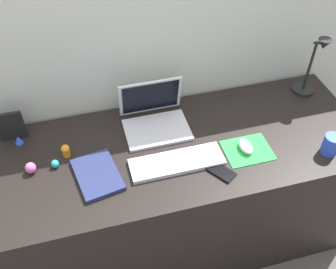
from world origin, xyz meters
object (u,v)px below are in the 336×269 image
at_px(desk_lamp, 312,68).
at_px(toy_figurine_pink, 31,168).
at_px(mouse, 246,146).
at_px(coffee_mug, 331,144).
at_px(toy_figurine_orange, 66,150).
at_px(notebook_pad, 97,175).
at_px(toy_figurine_blue, 18,140).
at_px(keyboard, 176,162).
at_px(picture_frame, 11,126).
at_px(laptop, 154,115).
at_px(toy_figurine_cyan, 55,164).
at_px(cell_phone, 220,171).

relative_size(desk_lamp, toy_figurine_pink, 6.61).
height_order(mouse, desk_lamp, desk_lamp).
height_order(coffee_mug, toy_figurine_orange, coffee_mug).
height_order(notebook_pad, toy_figurine_blue, toy_figurine_blue).
bearing_deg(keyboard, toy_figurine_orange, 159.01).
bearing_deg(desk_lamp, toy_figurine_pink, -172.93).
bearing_deg(picture_frame, notebook_pad, -44.21).
distance_m(notebook_pad, toy_figurine_orange, 0.19).
bearing_deg(laptop, toy_figurine_cyan, -162.08).
bearing_deg(toy_figurine_blue, notebook_pad, -42.33).
bearing_deg(toy_figurine_orange, notebook_pad, -53.17).
relative_size(desk_lamp, picture_frame, 2.25).
relative_size(cell_phone, picture_frame, 0.85).
height_order(toy_figurine_pink, toy_figurine_blue, toy_figurine_pink).
bearing_deg(toy_figurine_pink, toy_figurine_orange, 20.10).
xyz_separation_m(notebook_pad, toy_figurine_orange, (-0.11, 0.15, 0.02)).
relative_size(cell_phone, notebook_pad, 0.53).
distance_m(keyboard, picture_frame, 0.76).
xyz_separation_m(keyboard, notebook_pad, (-0.34, 0.02, 0.00)).
bearing_deg(mouse, toy_figurine_cyan, 171.71).
distance_m(mouse, toy_figurine_pink, 0.94).
height_order(coffee_mug, toy_figurine_cyan, coffee_mug).
bearing_deg(keyboard, cell_phone, -29.05).
height_order(picture_frame, coffee_mug, picture_frame).
relative_size(laptop, notebook_pad, 1.25).
relative_size(keyboard, toy_figurine_cyan, 10.98).
bearing_deg(notebook_pad, toy_figurine_orange, 116.71).
relative_size(notebook_pad, toy_figurine_cyan, 6.43).
xyz_separation_m(cell_phone, toy_figurine_blue, (-0.83, 0.40, 0.02)).
distance_m(mouse, cell_phone, 0.18).
distance_m(laptop, toy_figurine_orange, 0.44).
bearing_deg(toy_figurine_cyan, cell_phone, -17.64).
distance_m(mouse, coffee_mug, 0.37).
xyz_separation_m(notebook_pad, coffee_mug, (1.02, -0.13, 0.04)).
relative_size(keyboard, mouse, 4.27).
xyz_separation_m(mouse, notebook_pad, (-0.66, 0.02, -0.01)).
distance_m(notebook_pad, picture_frame, 0.47).
bearing_deg(picture_frame, cell_phone, -27.64).
height_order(mouse, toy_figurine_cyan, same).
xyz_separation_m(mouse, toy_figurine_blue, (-0.98, 0.31, -0.00)).
bearing_deg(cell_phone, keyboard, 116.47).
bearing_deg(toy_figurine_blue, mouse, -17.59).
xyz_separation_m(mouse, desk_lamp, (0.46, 0.29, 0.14)).
bearing_deg(laptop, coffee_mug, -28.56).
distance_m(desk_lamp, notebook_pad, 1.16).
xyz_separation_m(laptop, toy_figurine_blue, (-0.63, 0.04, -0.03)).
xyz_separation_m(cell_phone, notebook_pad, (-0.51, 0.11, 0.01)).
xyz_separation_m(toy_figurine_pink, toy_figurine_orange, (0.15, 0.06, 0.01)).
height_order(mouse, toy_figurine_blue, toy_figurine_blue).
bearing_deg(keyboard, notebook_pad, 176.41).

